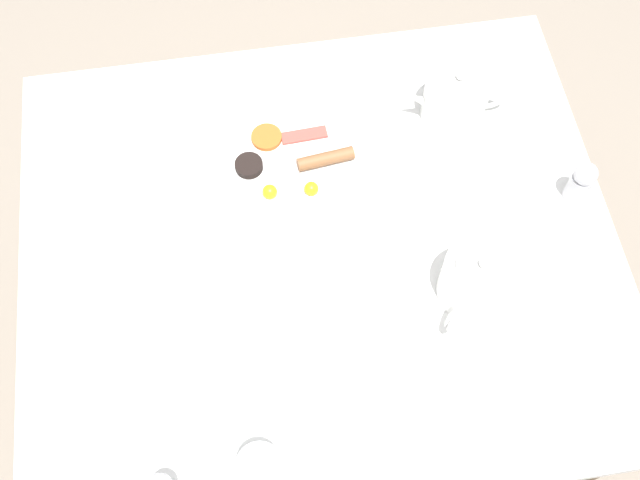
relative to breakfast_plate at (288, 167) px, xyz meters
name	(u,v)px	position (x,y,z in m)	size (l,w,h in m)	color
ground_plane	(320,361)	(0.18, 0.04, -0.76)	(8.00, 8.00, 0.00)	gray
table	(320,260)	(0.18, 0.04, -0.08)	(0.98, 1.13, 0.75)	white
breakfast_plate	(288,167)	(0.00, 0.00, 0.00)	(0.29, 0.29, 0.04)	white
teapot_near	(476,279)	(0.31, 0.30, 0.05)	(0.18, 0.15, 0.13)	white
teapot_far	(456,97)	(-0.08, 0.35, 0.05)	(0.13, 0.22, 0.13)	white
teacup_with_saucer_left	(218,288)	(0.25, -0.16, 0.02)	(0.14, 0.14, 0.06)	white
teacup_with_saucer_right	(164,103)	(-0.18, -0.23, 0.02)	(0.14, 0.14, 0.06)	white
water_glass_tall	(262,473)	(0.59, -0.12, 0.06)	(0.07, 0.07, 0.14)	white
salt_grinder	(581,181)	(0.15, 0.54, 0.04)	(0.05, 0.05, 0.10)	#BCBCC1
fork_by_plate	(88,278)	(0.18, -0.40, -0.01)	(0.04, 0.18, 0.00)	silver
knife_by_plate	(332,390)	(0.46, 0.01, -0.01)	(0.12, 0.20, 0.00)	silver
spoon_for_tea	(612,380)	(0.52, 0.50, -0.01)	(0.07, 0.14, 0.00)	silver
fork_spare	(91,423)	(0.45, -0.40, -0.01)	(0.13, 0.16, 0.00)	silver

